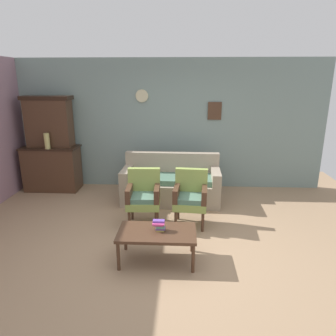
# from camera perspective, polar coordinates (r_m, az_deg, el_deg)

# --- Properties ---
(ground_plane) EXTENTS (7.68, 7.68, 0.00)m
(ground_plane) POSITION_cam_1_polar(r_m,az_deg,el_deg) (4.51, -0.85, -14.36)
(ground_plane) COLOR #997A5B
(wall_back_with_decor) EXTENTS (6.40, 0.09, 2.70)m
(wall_back_with_decor) POSITION_cam_1_polar(r_m,az_deg,el_deg) (6.57, 0.58, 8.02)
(wall_back_with_decor) COLOR gray
(wall_back_with_decor) RESTS_ON ground
(side_cabinet) EXTENTS (1.16, 0.55, 0.93)m
(side_cabinet) POSITION_cam_1_polar(r_m,az_deg,el_deg) (6.96, -20.62, -0.03)
(side_cabinet) COLOR #472D1E
(side_cabinet) RESTS_ON ground
(cabinet_upper_hutch) EXTENTS (0.99, 0.38, 1.03)m
(cabinet_upper_hutch) POSITION_cam_1_polar(r_m,az_deg,el_deg) (6.84, -21.18, 8.09)
(cabinet_upper_hutch) COLOR #472D1E
(cabinet_upper_hutch) RESTS_ON side_cabinet
(vase_on_cabinet) EXTENTS (0.11, 0.11, 0.32)m
(vase_on_cabinet) POSITION_cam_1_polar(r_m,az_deg,el_deg) (6.64, -21.50, 4.67)
(vase_on_cabinet) COLOR tan
(vase_on_cabinet) RESTS_ON side_cabinet
(floral_couch) EXTENTS (1.86, 0.85, 0.90)m
(floral_couch) POSITION_cam_1_polar(r_m,az_deg,el_deg) (5.94, 0.58, -3.10)
(floral_couch) COLOR gray
(floral_couch) RESTS_ON ground
(armchair_near_couch_end) EXTENTS (0.54, 0.51, 0.90)m
(armchair_near_couch_end) POSITION_cam_1_polar(r_m,az_deg,el_deg) (4.98, -4.55, -4.94)
(armchair_near_couch_end) COLOR #849947
(armchair_near_couch_end) RESTS_ON ground
(armchair_near_cabinet) EXTENTS (0.56, 0.53, 0.90)m
(armchair_near_cabinet) POSITION_cam_1_polar(r_m,az_deg,el_deg) (4.95, 4.20, -5.06)
(armchair_near_cabinet) COLOR #849947
(armchair_near_cabinet) RESTS_ON ground
(coffee_table) EXTENTS (1.00, 0.56, 0.42)m
(coffee_table) POSITION_cam_1_polar(r_m,az_deg,el_deg) (4.04, -2.05, -12.17)
(coffee_table) COLOR #472D1E
(coffee_table) RESTS_ON ground
(book_stack_on_table) EXTENTS (0.16, 0.11, 0.14)m
(book_stack_on_table) POSITION_cam_1_polar(r_m,az_deg,el_deg) (4.00, -1.60, -10.54)
(book_stack_on_table) COLOR #A89B43
(book_stack_on_table) RESTS_ON coffee_table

